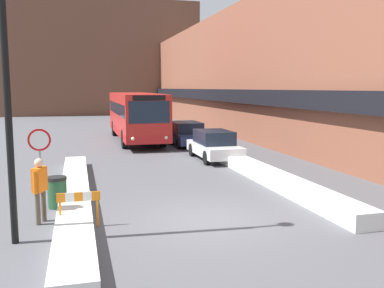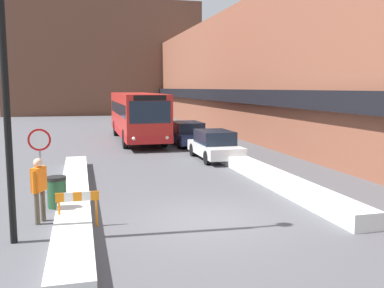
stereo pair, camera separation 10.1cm
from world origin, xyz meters
name	(u,v)px [view 2 (the right image)]	position (x,y,z in m)	size (l,w,h in m)	color
ground_plane	(209,220)	(0.00, 0.00, 0.00)	(160.00, 160.00, 0.00)	#515156
building_row_right	(239,75)	(9.97, 24.00, 4.74)	(5.50, 60.00, 9.51)	brown
building_backdrop_far	(104,59)	(0.00, 50.38, 7.59)	(26.00, 8.00, 15.18)	brown
snow_bank_left	(75,195)	(-3.60, 2.96, 0.19)	(0.90, 13.68, 0.38)	silver
snow_bank_right	(265,174)	(3.60, 4.30, 0.25)	(0.90, 12.68, 0.49)	silver
city_bus	(137,115)	(0.38, 18.24, 1.78)	(2.63, 11.68, 3.24)	red
parked_car_front	(215,145)	(3.20, 9.53, 0.74)	(1.84, 4.32, 1.47)	silver
parked_car_middle	(188,134)	(3.20, 15.25, 0.73)	(1.92, 4.70, 1.47)	navy
stop_sign	(40,147)	(-4.72, 4.37, 1.62)	(0.76, 0.08, 2.24)	gray
street_lamp	(15,48)	(-4.69, -0.52, 4.50)	(1.46, 0.36, 7.40)	black
pedestrian	(39,184)	(-4.47, 0.92, 1.06)	(0.39, 0.53, 1.76)	brown
trash_bin	(57,192)	(-4.11, 2.38, 0.48)	(0.59, 0.59, 0.95)	#234C2D
construction_barricade	(78,202)	(-3.48, 0.27, 0.67)	(1.10, 0.06, 0.94)	orange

